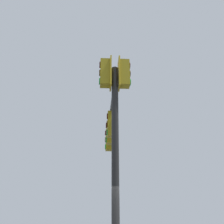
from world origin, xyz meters
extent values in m
cylinder|color=black|center=(-0.23, -0.87, 3.02)|extent=(0.20, 0.20, 6.05)
cylinder|color=black|center=(-1.31, -2.82, 5.31)|extent=(2.29, 3.98, 0.14)
cube|color=olive|center=(0.03, -1.01, 5.86)|extent=(0.41, 0.41, 0.90)
cube|color=#B29319|center=(-0.12, -0.93, 5.86)|extent=(0.25, 0.40, 1.04)
cylinder|color=#360503|center=(0.18, -1.09, 6.16)|extent=(0.12, 0.19, 0.20)
cylinder|color=#3C2703|center=(0.18, -1.09, 5.86)|extent=(0.12, 0.19, 0.20)
cylinder|color=green|center=(0.18, -1.09, 5.56)|extent=(0.12, 0.19, 0.20)
cube|color=olive|center=(-0.49, -0.72, 5.86)|extent=(0.41, 0.41, 0.90)
cube|color=#B29319|center=(-0.34, -0.80, 5.86)|extent=(0.25, 0.40, 1.04)
cylinder|color=#360503|center=(-0.64, -0.64, 6.16)|extent=(0.12, 0.19, 0.20)
cylinder|color=#3C2703|center=(-0.64, -0.64, 5.86)|extent=(0.12, 0.19, 0.20)
cylinder|color=green|center=(-0.64, -0.64, 5.56)|extent=(0.12, 0.19, 0.20)
cube|color=olive|center=(-0.97, -2.19, 4.76)|extent=(0.41, 0.41, 0.90)
cube|color=#B29319|center=(-1.12, -2.11, 4.76)|extent=(0.25, 0.40, 1.04)
cylinder|color=#360503|center=(-0.82, -2.28, 5.06)|extent=(0.12, 0.19, 0.20)
cylinder|color=#3C2703|center=(-0.82, -2.28, 4.76)|extent=(0.12, 0.19, 0.20)
cylinder|color=green|center=(-0.82, -2.28, 4.46)|extent=(0.12, 0.19, 0.20)
cube|color=olive|center=(-1.41, -3.00, 4.76)|extent=(0.40, 0.40, 0.90)
cube|color=#B29319|center=(-1.56, -2.92, 4.76)|extent=(0.24, 0.41, 1.04)
cylinder|color=#360503|center=(-1.27, -3.07, 5.06)|extent=(0.12, 0.19, 0.20)
cylinder|color=#3C2703|center=(-1.27, -3.07, 4.76)|extent=(0.12, 0.19, 0.20)
cylinder|color=green|center=(-1.27, -3.07, 4.46)|extent=(0.12, 0.19, 0.20)
cube|color=olive|center=(-1.86, -3.80, 4.76)|extent=(0.40, 0.40, 0.90)
cube|color=#B29319|center=(-2.01, -3.72, 4.76)|extent=(0.24, 0.41, 1.04)
cylinder|color=#360503|center=(-1.71, -3.88, 5.06)|extent=(0.12, 0.19, 0.20)
cylinder|color=#3C2703|center=(-1.71, -3.88, 4.76)|extent=(0.12, 0.19, 0.20)
cylinder|color=green|center=(-1.71, -3.88, 4.46)|extent=(0.12, 0.19, 0.20)
camera|label=1|loc=(3.24, 4.44, 1.77)|focal=38.78mm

